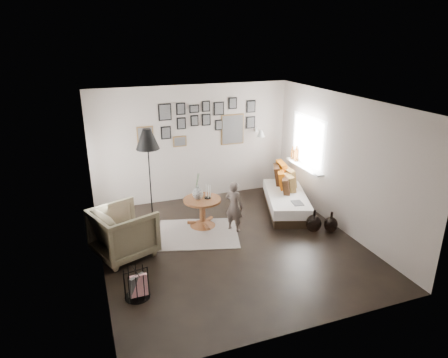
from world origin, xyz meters
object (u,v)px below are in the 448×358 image
object	(u,v)px
magazine_basket	(137,284)
demijohn_small	(331,224)
floor_lamp	(148,143)
demijohn_large	(314,223)
vase	(198,191)
daybed	(284,197)
armchair	(124,232)
pedestal_table	(202,213)
child	(234,206)

from	to	relation	value
magazine_basket	demijohn_small	bearing A→B (deg)	11.31
floor_lamp	demijohn_large	size ratio (longest dim) A/B	4.28
vase	daybed	bearing A→B (deg)	3.81
magazine_basket	demijohn_small	world-z (taller)	magazine_basket
vase	demijohn_small	xyz separation A→B (m)	(2.34, -1.11, -0.59)
daybed	armchair	distance (m)	3.57
pedestal_table	floor_lamp	size ratio (longest dim) A/B	0.38
vase	pedestal_table	bearing A→B (deg)	-14.04
daybed	demijohn_large	bearing A→B (deg)	-68.80
pedestal_table	child	size ratio (longest dim) A/B	0.73
armchair	magazine_basket	size ratio (longest dim) A/B	2.14
daybed	magazine_basket	bearing A→B (deg)	-130.89
vase	armchair	distance (m)	1.65
magazine_basket	child	world-z (taller)	child
demijohn_large	demijohn_small	distance (m)	0.33
magazine_basket	pedestal_table	bearing A→B (deg)	49.69
armchair	demijohn_small	world-z (taller)	armchair
floor_lamp	child	bearing A→B (deg)	-31.67
pedestal_table	magazine_basket	size ratio (longest dim) A/B	1.67
floor_lamp	demijohn_large	distance (m)	3.54
armchair	magazine_basket	world-z (taller)	armchair
pedestal_table	vase	bearing A→B (deg)	165.96
pedestal_table	daybed	xyz separation A→B (m)	(1.91, 0.15, 0.02)
floor_lamp	demijohn_small	size ratio (longest dim) A/B	4.71
vase	child	distance (m)	0.76
vase	floor_lamp	world-z (taller)	floor_lamp
pedestal_table	armchair	bearing A→B (deg)	-160.02
vase	demijohn_large	bearing A→B (deg)	-26.09
vase	armchair	size ratio (longest dim) A/B	0.56
vase	daybed	xyz separation A→B (m)	(1.99, 0.13, -0.46)
magazine_basket	demijohn_small	xyz separation A→B (m)	(3.83, 0.77, -0.06)
daybed	demijohn_small	bearing A→B (deg)	-55.16
armchair	floor_lamp	xyz separation A→B (m)	(0.68, 1.07, 1.25)
vase	child	size ratio (longest dim) A/B	0.52
floor_lamp	demijohn_small	distance (m)	3.85
armchair	child	xyz separation A→B (m)	(2.11, 0.19, 0.07)
pedestal_table	vase	xyz separation A→B (m)	(-0.08, 0.02, 0.48)
vase	demijohn_large	distance (m)	2.33
armchair	demijohn_small	size ratio (longest dim) A/B	2.30
pedestal_table	armchair	size ratio (longest dim) A/B	0.78
floor_lamp	child	distance (m)	2.04
vase	floor_lamp	distance (m)	1.33
armchair	demijohn_large	world-z (taller)	armchair
pedestal_table	magazine_basket	bearing A→B (deg)	-130.31
magazine_basket	daybed	bearing A→B (deg)	30.01
daybed	demijohn_large	size ratio (longest dim) A/B	4.30
vase	magazine_basket	bearing A→B (deg)	-128.54
pedestal_table	magazine_basket	world-z (taller)	pedestal_table
pedestal_table	armchair	distance (m)	1.70
pedestal_table	demijohn_small	world-z (taller)	pedestal_table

